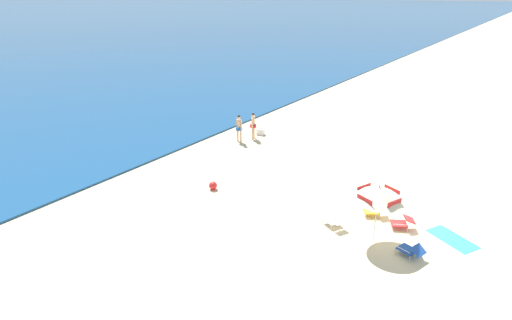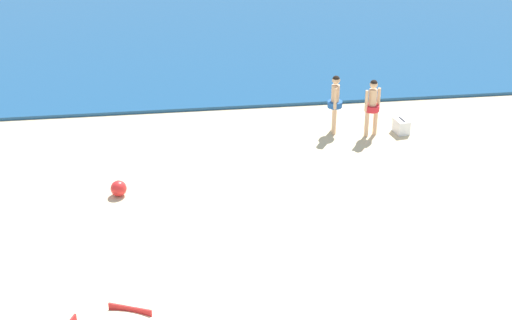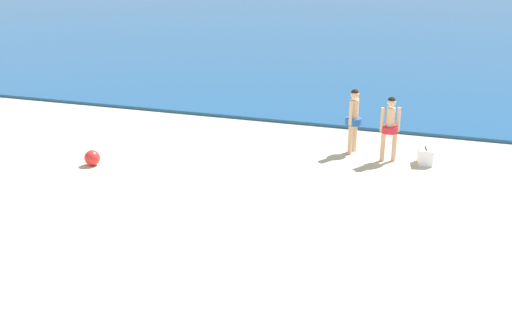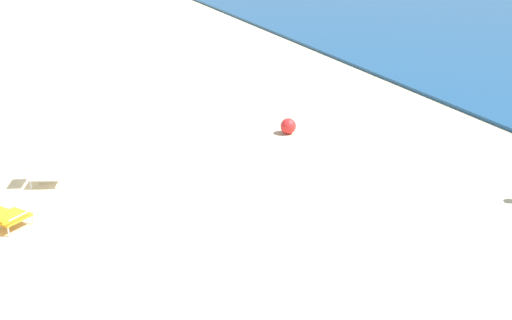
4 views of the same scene
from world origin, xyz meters
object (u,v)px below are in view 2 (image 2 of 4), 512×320
Objects in this scene: person_standing_beside at (372,104)px; cooler_box at (401,126)px; person_standing_near_shore at (335,100)px; beach_ball at (119,188)px.

cooler_box is at bearing 3.67° from person_standing_beside.
person_standing_near_shore reaches higher than person_standing_beside.
beach_ball is at bearing -161.41° from cooler_box.
person_standing_beside is 7.40m from beach_ball.
person_standing_beside reaches higher than cooler_box.
cooler_box is (0.91, 0.06, -0.76)m from person_standing_beside.
person_standing_near_shore is at bearing 26.29° from beach_ball.
person_standing_beside is 1.18m from cooler_box.
person_standing_near_shore is 3.09× the size of cooler_box.
beach_ball is (-7.81, -2.63, -0.01)m from cooler_box.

